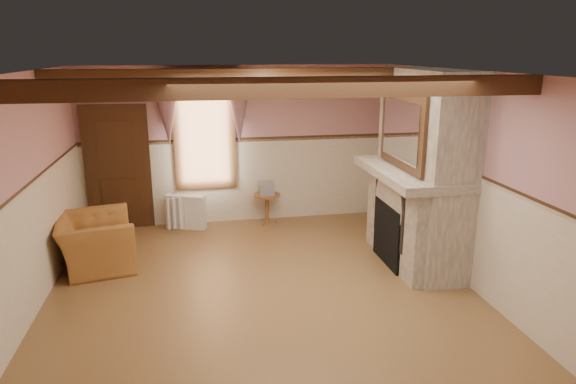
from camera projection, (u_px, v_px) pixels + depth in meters
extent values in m
cube|color=brown|center=(262.00, 291.00, 6.71)|extent=(5.50, 6.00, 0.01)
cube|color=silver|center=(259.00, 72.00, 5.96)|extent=(5.50, 6.00, 0.01)
cube|color=tan|center=(239.00, 145.00, 9.17)|extent=(5.50, 0.02, 2.80)
cube|color=tan|center=(319.00, 301.00, 3.49)|extent=(5.50, 0.02, 2.80)
cube|color=tan|center=(22.00, 199.00, 5.85)|extent=(0.02, 6.00, 2.80)
cube|color=tan|center=(466.00, 178.00, 6.81)|extent=(0.02, 6.00, 2.80)
cube|color=black|center=(392.00, 234.00, 7.51)|extent=(0.20, 0.95, 0.90)
imported|color=#9E662D|center=(96.00, 242.00, 7.37)|extent=(1.23, 1.35, 0.76)
cylinder|color=brown|center=(267.00, 209.00, 9.27)|extent=(0.59, 0.59, 0.55)
cube|color=#B7AD8C|center=(267.00, 188.00, 9.21)|extent=(0.27, 0.33, 0.20)
cube|color=white|center=(186.00, 212.00, 9.01)|extent=(0.72, 0.42, 0.60)
imported|color=brown|center=(405.00, 162.00, 7.51)|extent=(0.37, 0.37, 0.09)
cube|color=black|center=(391.00, 151.00, 8.02)|extent=(0.14, 0.24, 0.20)
cylinder|color=#C68437|center=(402.00, 154.00, 7.60)|extent=(0.11, 0.11, 0.28)
cylinder|color=#B31629|center=(430.00, 172.00, 6.74)|extent=(0.06, 0.06, 0.16)
cylinder|color=yellow|center=(421.00, 169.00, 6.99)|extent=(0.06, 0.06, 0.12)
cube|color=gray|center=(424.00, 169.00, 7.33)|extent=(0.85, 2.00, 2.80)
cube|color=gray|center=(412.00, 173.00, 7.30)|extent=(1.05, 2.05, 0.12)
cube|color=silver|center=(402.00, 130.00, 7.11)|extent=(0.06, 1.44, 1.04)
cube|color=black|center=(118.00, 170.00, 8.84)|extent=(1.10, 0.10, 2.10)
cube|color=white|center=(204.00, 133.00, 8.97)|extent=(1.06, 0.08, 2.02)
cube|color=gray|center=(203.00, 98.00, 8.73)|extent=(1.30, 0.14, 1.40)
cube|color=black|center=(276.00, 88.00, 4.85)|extent=(5.50, 0.18, 0.20)
cube|color=black|center=(248.00, 76.00, 7.12)|extent=(5.50, 0.18, 0.20)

